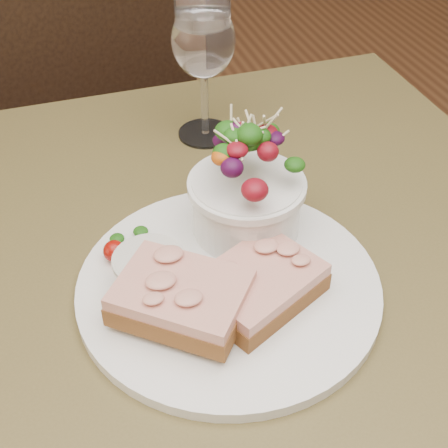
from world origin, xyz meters
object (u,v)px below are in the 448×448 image
object	(u,v)px
chair_far	(76,218)
wine_glass	(203,45)
salad_bowl	(247,183)
dinner_plate	(229,286)
cafe_table	(210,345)
ramekin	(150,270)
sandwich_back	(182,297)
sandwich_front	(259,284)

from	to	relation	value
chair_far	wine_glass	distance (m)	0.76
salad_bowl	dinner_plate	bearing A→B (deg)	-121.32
cafe_table	ramekin	distance (m)	0.14
dinner_plate	ramekin	bearing A→B (deg)	165.66
cafe_table	sandwich_back	xyz separation A→B (m)	(-0.04, -0.05, 0.14)
chair_far	salad_bowl	distance (m)	0.86
chair_far	ramekin	size ratio (longest dim) A/B	14.42
salad_bowl	cafe_table	bearing A→B (deg)	-139.44
sandwich_front	cafe_table	bearing A→B (deg)	99.49
dinner_plate	sandwich_back	size ratio (longest dim) A/B	2.07
ramekin	salad_bowl	world-z (taller)	salad_bowl
cafe_table	salad_bowl	distance (m)	0.19
chair_far	wine_glass	bearing A→B (deg)	93.05
chair_far	ramekin	distance (m)	0.86
cafe_table	sandwich_front	xyz separation A→B (m)	(0.03, -0.05, 0.13)
sandwich_front	sandwich_back	world-z (taller)	sandwich_back
sandwich_back	wine_glass	distance (m)	0.33
chair_far	salad_bowl	xyz separation A→B (m)	(0.16, -0.66, 0.53)
sandwich_front	ramekin	bearing A→B (deg)	127.57
wine_glass	salad_bowl	bearing A→B (deg)	-95.04
sandwich_back	chair_far	bearing A→B (deg)	133.84
cafe_table	sandwich_front	distance (m)	0.14
chair_far	sandwich_back	size ratio (longest dim) A/B	6.45
sandwich_front	salad_bowl	size ratio (longest dim) A/B	1.06
dinner_plate	wine_glass	bearing A→B (deg)	77.73
sandwich_back	ramekin	size ratio (longest dim) A/B	2.24
dinner_plate	ramekin	distance (m)	0.08
sandwich_back	wine_glass	size ratio (longest dim) A/B	0.80
chair_far	sandwich_back	distance (m)	0.90
dinner_plate	sandwich_back	world-z (taller)	sandwich_back
sandwich_front	ramekin	distance (m)	0.10
cafe_table	dinner_plate	world-z (taller)	dinner_plate
salad_bowl	wine_glass	world-z (taller)	wine_glass
sandwich_back	ramekin	distance (m)	0.05
chair_far	sandwich_front	bearing A→B (deg)	82.22
salad_bowl	wine_glass	size ratio (longest dim) A/B	0.73
cafe_table	sandwich_back	bearing A→B (deg)	-128.76
dinner_plate	sandwich_front	size ratio (longest dim) A/B	2.14
cafe_table	salad_bowl	size ratio (longest dim) A/B	6.30
sandwich_back	ramekin	xyz separation A→B (m)	(-0.02, 0.05, -0.00)
cafe_table	chair_far	size ratio (longest dim) A/B	0.89
chair_far	cafe_table	bearing A→B (deg)	80.22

